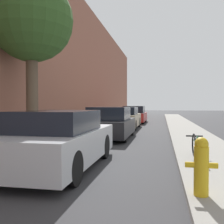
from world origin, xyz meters
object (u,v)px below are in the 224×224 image
fire_hydrant (201,166)px  parked_car_silver (60,140)px  parked_car_champagne (125,118)px  parked_car_red (134,115)px  bicycle (196,147)px  street_tree_near (32,22)px  parked_car_black (110,124)px

fire_hydrant → parked_car_silver: bearing=150.5°
parked_car_silver → parked_car_champagne: size_ratio=0.96×
parked_car_red → bicycle: size_ratio=3.15×
parked_car_red → fire_hydrant: size_ratio=5.22×
parked_car_red → street_tree_near: size_ratio=0.82×
parked_car_red → parked_car_black: bearing=-89.9°
parked_car_red → street_tree_near: (-2.06, -13.84, 3.68)m
bicycle → parked_car_champagne: bearing=107.9°
parked_car_black → fire_hydrant: (2.90, -7.37, -0.08)m
street_tree_near → bicycle: bearing=-13.8°
parked_car_champagne → parked_car_red: bearing=90.0°
parked_car_silver → parked_car_champagne: (0.06, 10.64, 0.00)m
parked_car_champagne → parked_car_red: parked_car_red is taller
street_tree_near → parked_car_black: bearing=57.4°
parked_car_red → fire_hydrant: bearing=-80.8°
parked_car_champagne → street_tree_near: bearing=-104.1°
parked_car_champagne → bicycle: parked_car_champagne is taller
parked_car_black → bicycle: bearing=-55.0°
parked_car_silver → parked_car_champagne: bearing=89.7°
parked_car_red → fire_hydrant: parked_car_red is taller
fire_hydrant → parked_car_black: bearing=111.5°
parked_car_champagne → fire_hydrant: 12.67m
parked_car_red → bicycle: (3.19, -15.12, -0.23)m
parked_car_silver → parked_car_black: (0.09, 5.68, 0.00)m
fire_hydrant → parked_car_champagne: bearing=103.3°
parked_car_champagne → fire_hydrant: parked_car_champagne is taller
parked_car_black → bicycle: parked_car_black is taller
parked_car_silver → street_tree_near: street_tree_near is taller
parked_car_champagne → parked_car_red: size_ratio=0.94×
parked_car_champagne → parked_car_red: 5.62m
parked_car_black → street_tree_near: 5.33m
fire_hydrant → bicycle: 2.84m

